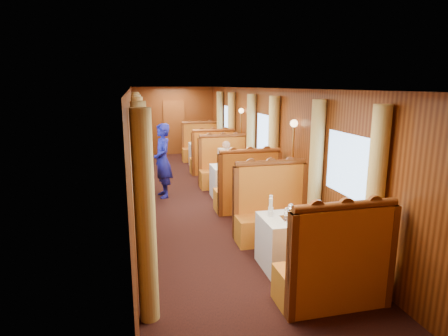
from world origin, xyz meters
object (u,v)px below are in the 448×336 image
object	(u,v)px
teapot_right	(304,216)
steward	(163,161)
banquette_mid_fwd	(247,191)
fruit_plate	(322,216)
table_far	(206,155)
banquette_near_aft	(273,215)
banquette_mid_aft	(224,170)
passenger	(227,160)
teapot_back	(291,211)
banquette_far_fwd	(213,159)
tea_tray	(294,218)
table_near	(298,241)
banquette_far_aft	(201,148)
rose_vase_far	(205,138)
teapot_left	(290,214)
banquette_near_fwd	(334,272)
rose_vase_mid	(234,158)
table_mid	(235,182)

from	to	relation	value
teapot_right	steward	distance (m)	4.38
banquette_mid_fwd	fruit_plate	distance (m)	2.61
banquette_mid_fwd	table_far	world-z (taller)	banquette_mid_fwd
banquette_near_aft	banquette_mid_aft	world-z (taller)	same
banquette_near_aft	passenger	distance (m)	3.28
table_far	teapot_back	bearing A→B (deg)	-90.72
banquette_mid_fwd	teapot_back	size ratio (longest dim) A/B	8.50
banquette_far_fwd	fruit_plate	distance (m)	6.09
teapot_right	banquette_mid_aft	bearing A→B (deg)	99.95
tea_tray	table_near	bearing A→B (deg)	31.36
table_near	banquette_far_aft	xyz separation A→B (m)	(0.00, 8.01, 0.05)
banquette_far_fwd	banquette_mid_fwd	bearing A→B (deg)	-90.00
tea_tray	banquette_near_aft	bearing A→B (deg)	84.45
banquette_mid_fwd	rose_vase_far	xyz separation A→B (m)	(-0.03, 4.49, 0.50)
rose_vase_far	steward	distance (m)	3.43
teapot_left	rose_vase_far	size ratio (longest dim) A/B	0.48
banquette_near_fwd	banquette_mid_aft	world-z (taller)	same
banquette_mid_aft	passenger	size ratio (longest dim) A/B	1.76
table_far	banquette_far_fwd	distance (m)	1.02
banquette_mid_aft	tea_tray	world-z (taller)	banquette_mid_aft
rose_vase_mid	passenger	size ratio (longest dim) A/B	0.47
teapot_right	teapot_left	bearing A→B (deg)	164.90
banquette_near_fwd	teapot_right	bearing A→B (deg)	89.79
teapot_left	passenger	xyz separation A→B (m)	(0.16, 4.35, -0.08)
tea_tray	teapot_right	distance (m)	0.14
tea_tray	passenger	xyz separation A→B (m)	(0.10, 4.35, -0.02)
table_far	banquette_far_fwd	bearing A→B (deg)	-90.00
fruit_plate	teapot_back	bearing A→B (deg)	156.20
tea_tray	teapot_left	xyz separation A→B (m)	(-0.06, -0.01, 0.06)
table_near	banquette_far_aft	bearing A→B (deg)	90.00
table_near	table_mid	world-z (taller)	same
fruit_plate	rose_vase_mid	bearing A→B (deg)	95.33
steward	banquette_far_aft	bearing A→B (deg)	148.77
banquette_mid_fwd	teapot_right	bearing A→B (deg)	-89.93
banquette_near_fwd	banquette_far_fwd	bearing A→B (deg)	90.00
teapot_left	banquette_near_aft	bearing A→B (deg)	79.54
table_near	banquette_mid_fwd	xyz separation A→B (m)	(0.00, 2.49, 0.05)
banquette_mid_fwd	teapot_left	distance (m)	2.59
banquette_near_aft	table_far	distance (m)	5.99
table_near	rose_vase_mid	distance (m)	3.55
table_far	banquette_far_aft	distance (m)	1.02
teapot_right	rose_vase_far	distance (m)	7.12
banquette_near_fwd	rose_vase_far	distance (m)	8.01
tea_tray	rose_vase_mid	xyz separation A→B (m)	(0.08, 3.57, 0.17)
tea_tray	rose_vase_far	bearing A→B (deg)	89.40
table_near	teapot_left	xyz separation A→B (m)	(-0.16, -0.07, 0.45)
banquette_mid_fwd	tea_tray	size ratio (longest dim) A/B	3.94
banquette_far_aft	teapot_left	distance (m)	8.09
banquette_near_aft	rose_vase_far	world-z (taller)	banquette_near_aft
banquette_near_fwd	banquette_far_fwd	distance (m)	7.00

